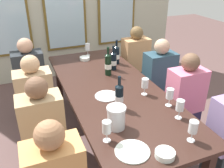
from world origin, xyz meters
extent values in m
plane|color=brown|center=(0.00, 0.00, 0.00)|extent=(12.00, 12.00, 0.00)
cube|color=#38211B|center=(0.00, 0.00, 0.72)|extent=(0.95, 2.39, 0.04)
cube|color=#38211B|center=(-0.38, 1.10, 0.35)|extent=(0.07, 0.07, 0.70)
cube|color=#38211B|center=(0.38, 1.10, 0.35)|extent=(0.07, 0.07, 0.70)
cylinder|color=white|center=(-0.23, -0.96, 0.74)|extent=(0.25, 0.25, 0.01)
cylinder|color=white|center=(-0.12, -0.16, 0.74)|extent=(0.23, 0.23, 0.01)
cylinder|color=silver|center=(-0.22, -0.65, 0.82)|extent=(0.14, 0.14, 0.17)
cylinder|color=silver|center=(-0.22, -0.65, 0.92)|extent=(0.16, 0.16, 0.02)
cylinder|color=black|center=(-0.08, -0.40, 0.85)|extent=(0.08, 0.07, 0.22)
cone|color=black|center=(-0.08, -0.40, 0.97)|extent=(0.08, 0.07, 0.02)
cylinder|color=black|center=(-0.08, -0.40, 1.02)|extent=(0.03, 0.03, 0.08)
cylinder|color=silver|center=(-0.08, -0.40, 0.84)|extent=(0.08, 0.08, 0.06)
cylinder|color=black|center=(0.20, 0.44, 0.84)|extent=(0.08, 0.07, 0.20)
cone|color=black|center=(0.20, 0.44, 0.96)|extent=(0.08, 0.07, 0.02)
cylinder|color=black|center=(0.20, 0.44, 1.01)|extent=(0.03, 0.03, 0.08)
cylinder|color=silver|center=(0.20, 0.44, 0.83)|extent=(0.08, 0.08, 0.06)
cylinder|color=black|center=(0.31, 0.61, 0.85)|extent=(0.07, 0.07, 0.21)
cone|color=black|center=(0.31, 0.61, 0.97)|extent=(0.07, 0.07, 0.02)
cylinder|color=black|center=(0.31, 0.61, 1.02)|extent=(0.03, 0.03, 0.08)
cylinder|color=white|center=(0.31, 0.61, 0.84)|extent=(0.08, 0.08, 0.06)
cylinder|color=black|center=(0.09, 0.32, 0.86)|extent=(0.08, 0.07, 0.24)
cone|color=black|center=(0.09, 0.32, 0.99)|extent=(0.08, 0.07, 0.02)
cylinder|color=black|center=(0.09, 0.32, 1.04)|extent=(0.03, 0.03, 0.08)
cylinder|color=white|center=(0.09, 0.32, 0.85)|extent=(0.08, 0.08, 0.06)
cylinder|color=white|center=(-0.04, 0.89, 0.76)|extent=(0.13, 0.13, 0.04)
cylinder|color=white|center=(-0.04, -1.09, 0.76)|extent=(0.14, 0.14, 0.04)
cylinder|color=white|center=(0.33, -0.73, 0.74)|extent=(0.06, 0.06, 0.00)
cylinder|color=white|center=(0.33, -0.73, 0.78)|extent=(0.01, 0.01, 0.07)
cylinder|color=white|center=(0.33, -0.73, 0.87)|extent=(0.07, 0.07, 0.09)
cylinder|color=beige|center=(0.33, -0.73, 0.83)|extent=(0.06, 0.06, 0.03)
cylinder|color=white|center=(0.36, -0.53, 0.74)|extent=(0.06, 0.06, 0.00)
cylinder|color=white|center=(0.36, -0.53, 0.78)|extent=(0.01, 0.01, 0.07)
cylinder|color=white|center=(0.36, -0.53, 0.87)|extent=(0.07, 0.07, 0.09)
cylinder|color=beige|center=(0.36, -0.53, 0.84)|extent=(0.06, 0.06, 0.03)
cylinder|color=white|center=(0.24, -1.01, 0.74)|extent=(0.06, 0.06, 0.00)
cylinder|color=white|center=(0.24, -1.01, 0.78)|extent=(0.01, 0.01, 0.07)
cylinder|color=white|center=(0.24, -1.01, 0.87)|extent=(0.07, 0.07, 0.09)
cylinder|color=#590C19|center=(0.24, -1.01, 0.84)|extent=(0.06, 0.06, 0.04)
cylinder|color=white|center=(0.05, 1.04, 0.74)|extent=(0.06, 0.06, 0.00)
cylinder|color=white|center=(0.05, 1.04, 0.78)|extent=(0.01, 0.01, 0.07)
cylinder|color=white|center=(0.05, 1.04, 0.87)|extent=(0.07, 0.07, 0.09)
cylinder|color=maroon|center=(0.05, 1.04, 0.84)|extent=(0.06, 0.06, 0.04)
cylinder|color=white|center=(-0.35, -0.78, 0.74)|extent=(0.06, 0.06, 0.00)
cylinder|color=white|center=(-0.35, -0.78, 0.78)|extent=(0.01, 0.01, 0.07)
cylinder|color=white|center=(-0.35, -0.78, 0.87)|extent=(0.07, 0.07, 0.09)
cylinder|color=beige|center=(-0.35, -0.78, 0.84)|extent=(0.06, 0.06, 0.04)
cylinder|color=white|center=(0.25, -0.26, 0.74)|extent=(0.06, 0.06, 0.00)
cylinder|color=white|center=(0.25, -0.26, 0.78)|extent=(0.01, 0.01, 0.07)
cylinder|color=white|center=(0.25, -0.26, 0.87)|extent=(0.07, 0.07, 0.09)
cylinder|color=beige|center=(0.25, -0.26, 0.84)|extent=(0.06, 0.06, 0.04)
cube|color=#2E2336|center=(-0.77, 0.29, 0.23)|extent=(0.32, 0.24, 0.45)
cube|color=tan|center=(-0.77, 0.29, 0.69)|extent=(0.38, 0.24, 0.48)
sphere|color=tan|center=(-0.77, 0.29, 1.02)|extent=(0.19, 0.19, 0.19)
cube|color=#312B3B|center=(0.77, 0.28, 0.23)|extent=(0.32, 0.24, 0.45)
cube|color=#294656|center=(0.77, 0.28, 0.69)|extent=(0.38, 0.24, 0.48)
sphere|color=tan|center=(0.77, 0.28, 1.02)|extent=(0.19, 0.19, 0.19)
cube|color=#223936|center=(-0.77, 0.93, 0.23)|extent=(0.32, 0.24, 0.45)
cube|color=#272D31|center=(-0.77, 0.93, 0.69)|extent=(0.38, 0.24, 0.48)
sphere|color=tan|center=(-0.77, 0.93, 1.02)|extent=(0.19, 0.19, 0.19)
cube|color=#24322B|center=(0.77, 0.95, 0.23)|extent=(0.32, 0.24, 0.45)
cube|color=tan|center=(0.77, 0.95, 0.69)|extent=(0.38, 0.24, 0.48)
sphere|color=brown|center=(0.77, 0.95, 1.02)|extent=(0.19, 0.19, 0.19)
sphere|color=#A4724E|center=(-0.77, -0.91, 1.02)|extent=(0.19, 0.19, 0.19)
cube|color=#2E363B|center=(0.77, -0.92, 0.23)|extent=(0.32, 0.24, 0.45)
cube|color=#2F332F|center=(-0.77, -0.26, 0.23)|extent=(0.32, 0.24, 0.45)
cube|color=tan|center=(-0.77, -0.26, 0.69)|extent=(0.38, 0.24, 0.48)
sphere|color=brown|center=(-0.77, -0.26, 1.02)|extent=(0.19, 0.19, 0.19)
cube|color=#292141|center=(0.77, -0.27, 0.23)|extent=(0.32, 0.24, 0.45)
cube|color=pink|center=(0.77, -0.27, 0.69)|extent=(0.38, 0.24, 0.48)
sphere|color=brown|center=(0.77, -0.27, 1.02)|extent=(0.19, 0.19, 0.19)
camera|label=1|loc=(-0.86, -2.15, 1.95)|focal=39.48mm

